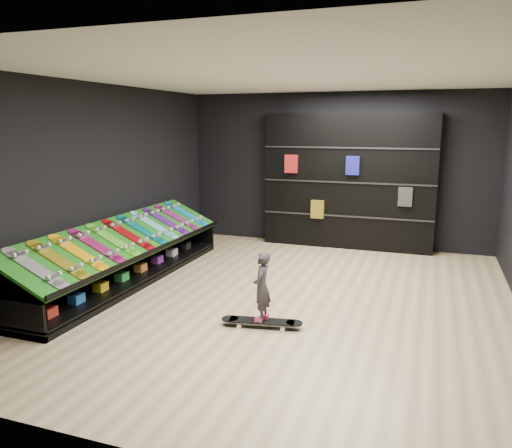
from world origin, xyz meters
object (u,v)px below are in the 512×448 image
(floor_skateboard, at_px, (262,323))
(child, at_px, (262,300))
(display_rack, at_px, (127,265))
(back_shelving, at_px, (348,181))

(floor_skateboard, distance_m, child, 0.29)
(display_rack, distance_m, floor_skateboard, 2.75)
(display_rack, bearing_deg, floor_skateboard, -21.44)
(back_shelving, height_order, floor_skateboard, back_shelving)
(back_shelving, xyz_separation_m, floor_skateboard, (-0.28, -4.32, -1.25))
(display_rack, xyz_separation_m, floor_skateboard, (2.55, -1.00, -0.20))
(back_shelving, bearing_deg, child, -93.72)
(display_rack, relative_size, back_shelving, 1.38)
(child, bearing_deg, floor_skateboard, 0.00)
(display_rack, height_order, back_shelving, back_shelving)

